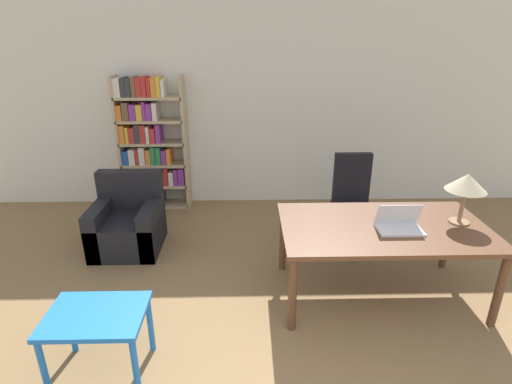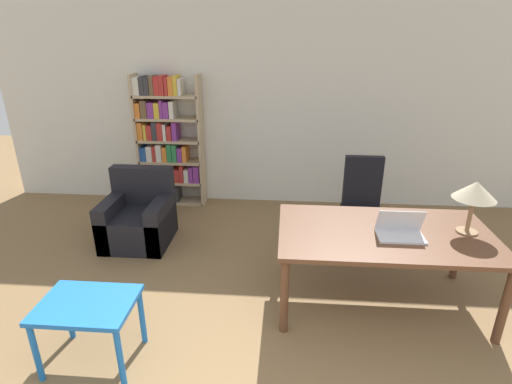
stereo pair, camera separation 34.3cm
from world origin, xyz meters
name	(u,v)px [view 1 (the left image)]	position (x,y,z in m)	size (l,w,h in m)	color
wall_back	(269,108)	(0.00, 4.53, 1.35)	(8.00, 0.06, 2.70)	silver
desk	(383,233)	(0.90, 2.19, 0.65)	(1.82, 1.03, 0.72)	brown
laptop	(399,224)	(1.00, 2.11, 0.78)	(0.38, 0.24, 0.23)	silver
table_lamp	(467,184)	(1.59, 2.23, 1.10)	(0.34, 0.34, 0.46)	olive
office_chair	(352,205)	(0.90, 3.24, 0.46)	(0.52, 0.52, 1.05)	black
side_table_blue	(97,323)	(-1.36, 1.30, 0.44)	(0.67, 0.50, 0.52)	blue
armchair	(128,225)	(-1.67, 3.15, 0.28)	(0.73, 0.73, 0.84)	black
bookshelf	(149,146)	(-1.64, 4.34, 0.88)	(0.91, 0.28, 1.81)	tan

